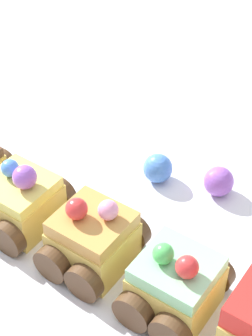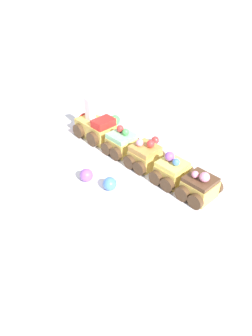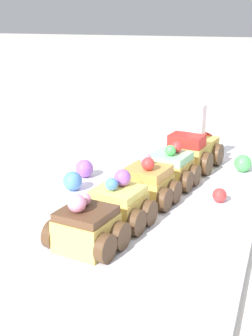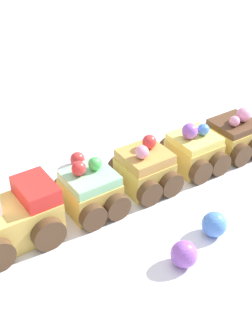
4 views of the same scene
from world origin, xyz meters
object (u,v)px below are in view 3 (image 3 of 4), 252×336
at_px(gumball_purple, 84,169).
at_px(gumball_green, 243,163).
at_px(gumball_blue, 73,181).
at_px(cake_car_chocolate, 86,229).
at_px(cake_train_locomotive, 195,150).
at_px(cake_car_mint, 170,170).
at_px(cake_car_caramel, 147,185).
at_px(cake_car_lemon, 118,206).
at_px(gumball_red, 220,195).

distance_m(gumball_purple, gumball_green, 0.26).
bearing_deg(gumball_blue, cake_car_chocolate, -149.64).
bearing_deg(cake_train_locomotive, gumball_green, -85.65).
bearing_deg(cake_train_locomotive, cake_car_chocolate, 179.95).
height_order(cake_car_mint, gumball_blue, cake_car_mint).
xyz_separation_m(cake_car_caramel, gumball_green, (0.18, -0.11, -0.01)).
xyz_separation_m(cake_train_locomotive, cake_car_caramel, (-0.18, 0.03, -0.00)).
relative_size(cake_car_caramel, cake_car_chocolate, 1.00).
xyz_separation_m(cake_train_locomotive, cake_car_chocolate, (-0.34, 0.05, -0.00)).
relative_size(cake_car_caramel, gumball_purple, 3.03).
bearing_deg(cake_car_chocolate, gumball_blue, 39.48).
height_order(gumball_purple, gumball_blue, same).
bearing_deg(cake_car_lemon, gumball_green, -16.54).
relative_size(cake_car_chocolate, gumball_purple, 3.03).
bearing_deg(cake_train_locomotive, gumball_red, -147.64).
bearing_deg(gumball_red, cake_car_chocolate, 147.06).
relative_size(cake_car_caramel, cake_car_lemon, 1.00).
height_order(cake_car_caramel, gumball_blue, cake_car_caramel).
distance_m(gumball_green, gumball_red, 0.15).
relative_size(cake_train_locomotive, gumball_red, 6.90).
bearing_deg(gumball_red, cake_car_caramel, 109.43).
relative_size(cake_car_mint, gumball_blue, 3.03).
bearing_deg(cake_train_locomotive, cake_car_mint, -179.89).
bearing_deg(gumball_green, cake_car_lemon, 154.34).
bearing_deg(cake_car_lemon, cake_car_chocolate, 179.79).
distance_m(cake_car_mint, cake_car_chocolate, 0.23).
xyz_separation_m(cake_train_locomotive, cake_car_lemon, (-0.26, 0.04, -0.00)).
height_order(cake_car_chocolate, gumball_green, cake_car_chocolate).
bearing_deg(gumball_purple, cake_car_chocolate, -155.26).
xyz_separation_m(cake_car_lemon, cake_car_chocolate, (-0.07, 0.01, -0.00)).
height_order(gumball_green, gumball_red, gumball_green).
xyz_separation_m(gumball_purple, gumball_blue, (-0.06, -0.01, 0.00)).
bearing_deg(cake_car_lemon, gumball_purple, 46.58).
distance_m(cake_car_chocolate, gumball_blue, 0.18).
height_order(cake_car_caramel, cake_car_lemon, same).
xyz_separation_m(gumball_purple, gumball_red, (-0.03, -0.22, -0.00)).
height_order(gumball_red, gumball_blue, gumball_blue).
distance_m(cake_car_lemon, cake_car_chocolate, 0.07).
relative_size(gumball_purple, gumball_green, 1.01).
height_order(cake_car_mint, gumball_green, cake_car_mint).
xyz_separation_m(cake_car_caramel, cake_car_lemon, (-0.08, 0.01, -0.00)).
relative_size(cake_train_locomotive, gumball_green, 4.86).
xyz_separation_m(cake_car_caramel, gumball_blue, (0.01, 0.12, -0.01)).
relative_size(cake_train_locomotive, gumball_blue, 4.81).
bearing_deg(gumball_purple, gumball_red, -98.61).
distance_m(cake_car_mint, gumball_purple, 0.14).
relative_size(cake_train_locomotive, cake_car_lemon, 1.59).
distance_m(gumball_purple, gumball_blue, 0.06).
xyz_separation_m(cake_car_chocolate, gumball_purple, (0.22, 0.10, -0.01)).
xyz_separation_m(cake_car_lemon, gumball_red, (0.11, -0.11, -0.01)).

